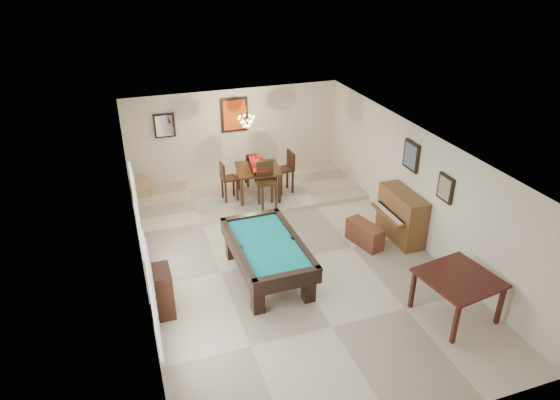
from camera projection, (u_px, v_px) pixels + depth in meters
ground_plane at (289, 260)px, 10.75m from camera, size 6.00×9.00×0.02m
wall_back at (235, 135)px, 13.94m from camera, size 6.00×0.04×2.60m
wall_front at (409, 362)px, 6.36m from camera, size 6.00×0.04×2.60m
wall_left at (138, 230)px, 9.28m from camera, size 0.04×9.00×2.60m
wall_right at (417, 186)px, 11.01m from camera, size 0.04×9.00×2.60m
ceiling at (290, 146)px, 9.56m from camera, size 6.00×9.00×0.04m
dining_step at (248, 194)px, 13.45m from camera, size 6.00×2.50×0.12m
window_left_front at (152, 296)px, 7.40m from camera, size 0.06×1.00×1.70m
window_left_rear at (137, 211)px, 9.75m from camera, size 0.06×1.00×1.70m
pool_table at (267, 260)px, 10.00m from camera, size 1.34×2.43×0.81m
square_table at (456, 296)px, 8.95m from camera, size 1.39×1.39×0.84m
upright_piano at (396, 216)px, 11.27m from camera, size 0.77×1.37×1.14m
piano_bench at (365, 234)px, 11.19m from camera, size 0.58×0.99×0.51m
apothecary_chest at (161, 292)px, 9.01m from camera, size 0.41×0.61×0.91m
dining_table at (258, 180)px, 13.00m from camera, size 1.26×1.26×0.92m
flower_vase at (258, 159)px, 12.73m from camera, size 0.15×0.15×0.26m
dining_chair_south at (267, 186)px, 12.40m from camera, size 0.44×0.44×1.17m
dining_chair_north at (251, 168)px, 13.63m from camera, size 0.37×0.37×0.95m
dining_chair_west at (229, 181)px, 12.79m from camera, size 0.40×0.40×1.03m
dining_chair_east at (284, 172)px, 13.18m from camera, size 0.46×0.46×1.12m
corner_bench at (141, 187)px, 13.18m from camera, size 0.45×0.54×0.45m
chandelier at (246, 118)px, 12.43m from camera, size 0.44×0.44×0.60m
back_painting at (234, 115)px, 13.63m from camera, size 0.75×0.06×0.95m
back_mirror at (164, 126)px, 13.13m from camera, size 0.55×0.06×0.65m
right_picture_upper at (411, 156)px, 10.98m from camera, size 0.06×0.55×0.65m
right_picture_lower at (446, 188)px, 9.98m from camera, size 0.06×0.45×0.55m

